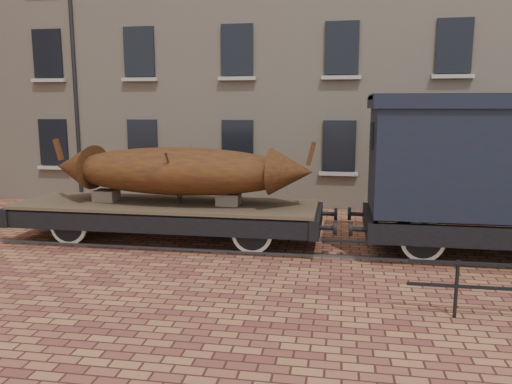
# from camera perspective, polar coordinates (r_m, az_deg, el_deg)

# --- Properties ---
(ground) EXTENTS (90.00, 90.00, 0.00)m
(ground) POSITION_cam_1_polar(r_m,az_deg,el_deg) (12.68, 4.58, -6.32)
(ground) COLOR brown
(warehouse_cream) EXTENTS (40.00, 10.19, 14.00)m
(warehouse_cream) POSITION_cam_1_polar(r_m,az_deg,el_deg) (22.50, 15.25, 18.33)
(warehouse_cream) COLOR tan
(warehouse_cream) RESTS_ON ground
(rail_track) EXTENTS (30.00, 1.52, 0.06)m
(rail_track) POSITION_cam_1_polar(r_m,az_deg,el_deg) (12.67, 4.58, -6.19)
(rail_track) COLOR #59595E
(rail_track) RESTS_ON ground
(flatcar_wagon) EXTENTS (8.78, 2.38, 1.33)m
(flatcar_wagon) POSITION_cam_1_polar(r_m,az_deg,el_deg) (13.19, -10.17, -2.11)
(flatcar_wagon) COLOR brown
(flatcar_wagon) RESTS_ON ground
(iron_boat) EXTENTS (6.95, 2.02, 1.65)m
(iron_boat) POSITION_cam_1_polar(r_m,az_deg,el_deg) (12.90, -8.77, 2.41)
(iron_boat) COLOR #512E0D
(iron_boat) RESTS_ON flatcar_wagon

